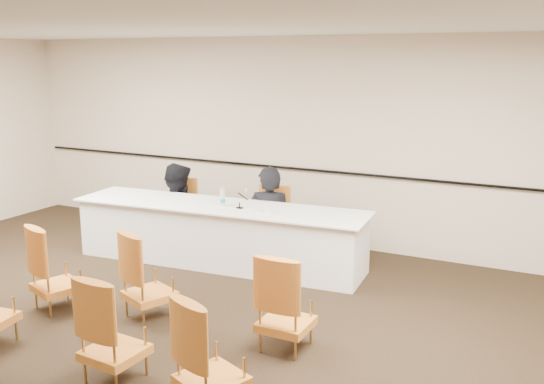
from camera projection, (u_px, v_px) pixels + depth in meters
The scene contains 19 objects.
floor at pixel (125, 352), 5.67m from camera, with size 10.00×10.00×0.00m, color black.
ceiling at pixel (106, 20), 5.02m from camera, with size 10.00×10.00×0.00m, color silver.
wall_back at pixel (302, 141), 8.83m from camera, with size 10.00×0.04×3.00m, color beige.
wall_rail at pixel (300, 169), 8.88m from camera, with size 9.80×0.04×0.03m, color black.
panel_table at pixel (219, 234), 8.04m from camera, with size 4.00×0.92×0.80m, color white, non-canonical shape.
panelist_main at pixel (269, 229), 8.40m from camera, with size 0.65×0.43×1.78m, color black.
panelist_main_chair at pixel (269, 222), 8.38m from camera, with size 0.50×0.50×0.95m, color #C47123, non-canonical shape.
panelist_second at pixel (178, 222), 8.95m from camera, with size 0.86×0.67×1.76m, color black.
panelist_second_chair at pixel (177, 212), 8.92m from camera, with size 0.50×0.50×0.95m, color #C47123, non-canonical shape.
papers at pixel (241, 207), 7.83m from camera, with size 0.30×0.22×0.00m, color white.
microphone at pixel (240, 199), 7.74m from camera, with size 0.09×0.18×0.25m, color black, non-canonical shape.
water_bottle at pixel (222, 197), 7.88m from camera, with size 0.07×0.07×0.24m, color teal, non-canonical shape.
drinking_glass at pixel (221, 202), 7.90m from camera, with size 0.06×0.06×0.10m, color white.
coffee_cup at pixel (267, 208), 7.56m from camera, with size 0.08×0.08×0.12m, color white.
aud_chair_front_left at pixel (56, 267), 6.57m from camera, with size 0.50×0.50×0.95m, color #C47123, non-canonical shape.
aud_chair_front_mid at pixel (149, 274), 6.34m from camera, with size 0.50×0.50×0.95m, color #C47123, non-canonical shape.
aud_chair_front_right at pixel (286, 301), 5.65m from camera, with size 0.50×0.50×0.95m, color #C47123, non-canonical shape.
aud_chair_back_mid at pixel (114, 328), 5.10m from camera, with size 0.50×0.50×0.95m, color #C47123, non-canonical shape.
aud_chair_back_right at pixel (211, 354), 4.65m from camera, with size 0.50×0.50×0.95m, color #C47123, non-canonical shape.
Camera 1 is at (3.58, -4.02, 2.70)m, focal length 40.00 mm.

